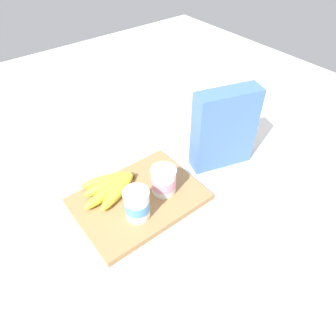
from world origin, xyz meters
name	(u,v)px	position (x,y,z in m)	size (l,w,h in m)	color
ground_plane	(139,201)	(0.00, 0.00, 0.00)	(2.40, 2.40, 0.00)	silver
cutting_board	(139,199)	(0.00, 0.00, 0.01)	(0.35, 0.25, 0.02)	#A37A4C
cereal_box	(224,129)	(-0.31, 0.02, 0.13)	(0.19, 0.06, 0.26)	#4770B7
yogurt_cup_front	(164,181)	(-0.07, 0.02, 0.06)	(0.07, 0.07, 0.08)	white
yogurt_cup_back	(137,204)	(0.04, 0.05, 0.07)	(0.07, 0.07, 0.09)	white
banana_bunch	(111,186)	(0.05, -0.07, 0.04)	(0.18, 0.14, 0.04)	yellow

